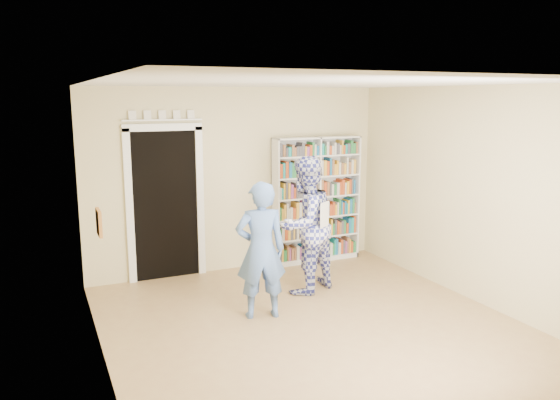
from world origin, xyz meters
name	(u,v)px	position (x,y,z in m)	size (l,w,h in m)	color
floor	(317,329)	(0.00, 0.00, 0.00)	(5.00, 5.00, 0.00)	#9C734B
ceiling	(320,83)	(0.00, 0.00, 2.70)	(5.00, 5.00, 0.00)	white
wall_back	(238,180)	(0.00, 2.50, 1.35)	(4.50, 4.50, 0.00)	beige
wall_left	(100,233)	(-2.25, 0.00, 1.35)	(5.00, 5.00, 0.00)	beige
wall_right	(478,196)	(2.25, 0.00, 1.35)	(5.00, 5.00, 0.00)	beige
bookshelf	(316,199)	(1.24, 2.34, 0.99)	(1.42, 0.27, 1.96)	white
doorway	(165,197)	(-1.10, 2.48, 1.18)	(1.10, 0.08, 2.43)	black
wall_art	(99,223)	(-2.23, 0.20, 1.40)	(0.03, 0.25, 0.25)	brown
man_blue	(261,250)	(-0.42, 0.61, 0.81)	(0.59, 0.39, 1.62)	#5175B6
man_plaid	(305,225)	(0.43, 1.16, 0.91)	(0.88, 0.69, 1.81)	navy
paper_sheet	(325,215)	(0.57, 0.89, 1.09)	(0.23, 0.01, 0.32)	white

